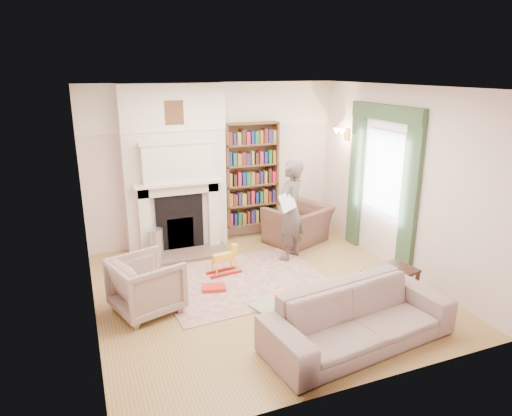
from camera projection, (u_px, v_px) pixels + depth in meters
name	position (u px, v px, depth m)	size (l,w,h in m)	color
floor	(262.00, 290.00, 6.50)	(4.50, 4.50, 0.00)	olive
ceiling	(263.00, 87.00, 5.67)	(4.50, 4.50, 0.00)	white
wall_back	(215.00, 164.00, 8.09)	(4.50, 4.50, 0.00)	silver
wall_front	(359.00, 258.00, 4.09)	(4.50, 4.50, 0.00)	silver
wall_left	(84.00, 214.00, 5.29)	(4.50, 4.50, 0.00)	silver
wall_right	(400.00, 181.00, 6.88)	(4.50, 4.50, 0.00)	silver
fireplace	(175.00, 170.00, 7.65)	(1.70, 0.58, 2.80)	silver
bookcase	(251.00, 175.00, 8.27)	(1.00, 0.24, 1.85)	brown
window	(384.00, 172.00, 7.21)	(0.02, 0.90, 1.30)	silver
curtain_left	(410.00, 199.00, 6.65)	(0.07, 0.32, 2.40)	#2D422A
curtain_right	(356.00, 178.00, 7.90)	(0.07, 0.32, 2.40)	#2D422A
pelmet	(386.00, 112.00, 6.93)	(0.09, 1.70, 0.24)	#2D422A
wall_sconce	(337.00, 135.00, 7.99)	(0.20, 0.24, 0.24)	gold
rug	(243.00, 281.00, 6.76)	(2.37, 1.82, 0.01)	beige
armchair_reading	(298.00, 225.00, 8.18)	(1.03, 0.90, 0.67)	#442724
armchair_left	(147.00, 285.00, 5.84)	(0.78, 0.80, 0.73)	#ABA18D
sofa	(359.00, 318.00, 5.15)	(2.23, 0.87, 0.65)	#A8988B
man_reading	(290.00, 211.00, 7.34)	(0.60, 0.40, 1.66)	#504340
newspaper	(287.00, 202.00, 7.04)	(0.40, 0.02, 0.28)	white
coffee_table	(389.00, 286.00, 6.13)	(0.70, 0.45, 0.45)	#381D13
paraffin_heater	(156.00, 245.00, 7.39)	(0.24, 0.24, 0.55)	#B3B5BC
rocking_horse	(224.00, 260.00, 6.92)	(0.52, 0.21, 0.46)	yellow
board_game	(269.00, 306.00, 5.99)	(0.40, 0.40, 0.03)	#E9D452
game_box_lid	(214.00, 288.00, 6.48)	(0.33, 0.22, 0.05)	red
comic_annuals	(295.00, 296.00, 6.28)	(0.74, 0.37, 0.02)	red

